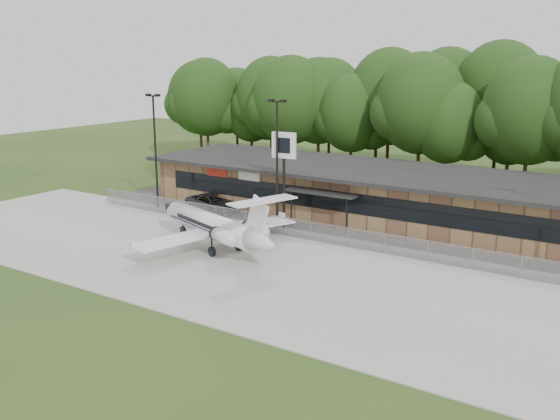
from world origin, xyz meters
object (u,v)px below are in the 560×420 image
Objects in this scene: terminal at (375,193)px; business_jet at (215,227)px; suv at (213,203)px; pole_sign at (284,156)px.

business_jet is at bearing -110.81° from terminal.
business_jet is 2.50× the size of suv.
suv is (-7.29, 8.71, -0.93)m from business_jet.
pole_sign reaches higher than terminal.
business_jet is at bearing -102.74° from pole_sign.
suv is 0.73× the size of pole_sign.
terminal is 7.27× the size of suv.
pole_sign is (0.97, 7.40, 4.18)m from business_jet.
terminal is 5.31× the size of pole_sign.
terminal is at bearing 88.23° from business_jet.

